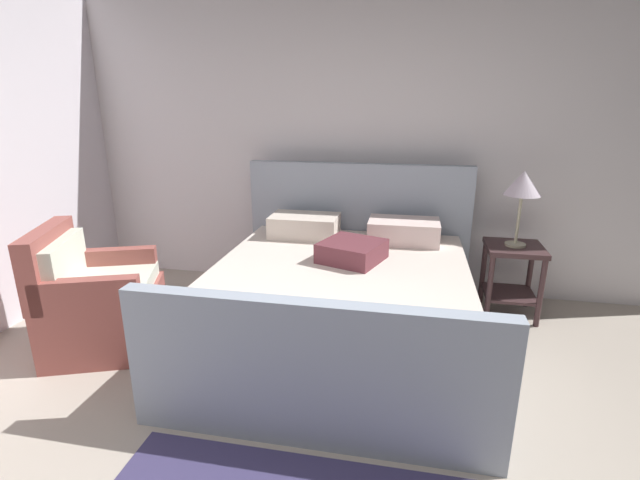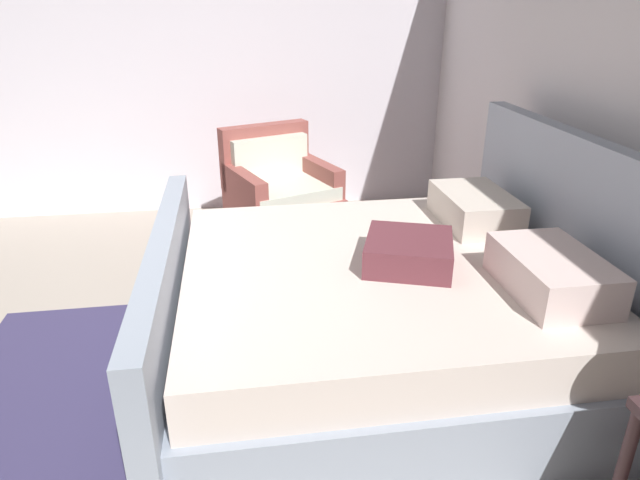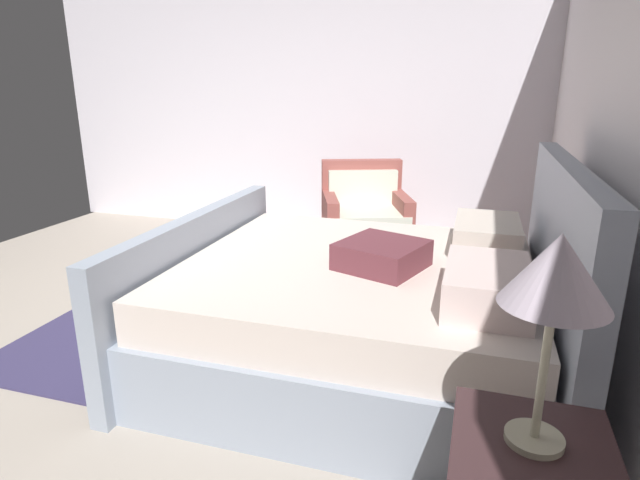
{
  "view_description": "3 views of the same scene",
  "coord_description": "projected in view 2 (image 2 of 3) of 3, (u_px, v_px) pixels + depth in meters",
  "views": [
    {
      "loc": [
        0.28,
        -1.51,
        1.72
      ],
      "look_at": [
        -0.25,
        1.06,
        0.91
      ],
      "focal_mm": 25.58,
      "sensor_mm": 36.0,
      "label": 1
    },
    {
      "loc": [
        2.2,
        0.79,
        1.8
      ],
      "look_at": [
        -0.15,
        1.13,
        0.77
      ],
      "focal_mm": 31.26,
      "sensor_mm": 36.0,
      "label": 2
    },
    {
      "loc": [
        2.45,
        2.02,
        1.55
      ],
      "look_at": [
        -0.3,
        1.16,
        0.69
      ],
      "focal_mm": 29.1,
      "sensor_mm": 36.0,
      "label": 3
    }
  ],
  "objects": [
    {
      "name": "armchair",
      "position": [
        280.0,
        202.0,
        4.31
      ],
      "size": [
        0.94,
        0.93,
        0.9
      ],
      "color": "#9A4F47",
      "rests_on": "ground"
    },
    {
      "name": "bed",
      "position": [
        383.0,
        308.0,
        2.82
      ],
      "size": [
        1.96,
        2.11,
        1.2
      ],
      "color": "#98A3B5",
      "rests_on": "ground"
    },
    {
      "name": "wall_side_left",
      "position": [
        139.0,
        54.0,
        4.64
      ],
      "size": [
        0.12,
        5.35,
        2.73
      ],
      "primitive_type": "cube",
      "color": "silver",
      "rests_on": "ground"
    },
    {
      "name": "area_rug",
      "position": [
        55.0,
        394.0,
        2.74
      ],
      "size": [
        1.68,
        1.01,
        0.01
      ],
      "primitive_type": "cube",
      "rotation": [
        0.0,
        0.0,
        0.01
      ],
      "color": "#3A345B",
      "rests_on": "ground"
    },
    {
      "name": "ground_plane",
      "position": [
        86.0,
        418.0,
        2.61
      ],
      "size": [
        5.57,
        5.23,
        0.02
      ],
      "primitive_type": "cube",
      "color": "#B0A496"
    }
  ]
}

